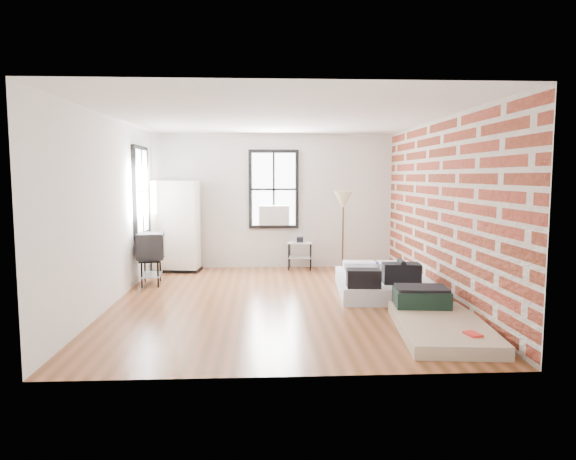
{
  "coord_description": "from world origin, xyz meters",
  "views": [
    {
      "loc": [
        -0.25,
        -7.75,
        1.92
      ],
      "look_at": [
        0.16,
        0.3,
        1.07
      ],
      "focal_mm": 32.0,
      "sensor_mm": 36.0,
      "label": 1
    }
  ],
  "objects": [
    {
      "name": "floor_lamp",
      "position": [
        1.24,
        1.59,
        1.41
      ],
      "size": [
        0.35,
        0.35,
        1.65
      ],
      "color": "#332411",
      "rests_on": "ground"
    },
    {
      "name": "ground",
      "position": [
        0.0,
        0.0,
        0.0
      ],
      "size": [
        6.0,
        6.0,
        0.0
      ],
      "primitive_type": "plane",
      "color": "brown",
      "rests_on": "ground"
    },
    {
      "name": "wardrobe",
      "position": [
        -1.97,
        2.65,
        0.91
      ],
      "size": [
        0.98,
        0.64,
        1.83
      ],
      "rotation": [
        0.0,
        0.0,
        -0.12
      ],
      "color": "black",
      "rests_on": "ground"
    },
    {
      "name": "mattress_bare",
      "position": [
        1.94,
        -1.54,
        0.13
      ],
      "size": [
        1.23,
        2.06,
        0.42
      ],
      "rotation": [
        0.0,
        0.0,
        -0.1
      ],
      "color": "tan",
      "rests_on": "ground"
    },
    {
      "name": "room_shell",
      "position": [
        0.23,
        0.36,
        1.74
      ],
      "size": [
        5.02,
        6.02,
        2.8
      ],
      "color": "silver",
      "rests_on": "ground"
    },
    {
      "name": "tv_stand",
      "position": [
        -2.21,
        1.35,
        0.66
      ],
      "size": [
        0.52,
        0.69,
        0.92
      ],
      "rotation": [
        0.0,
        0.0,
        0.12
      ],
      "color": "black",
      "rests_on": "ground"
    },
    {
      "name": "side_table",
      "position": [
        0.53,
        2.72,
        0.45
      ],
      "size": [
        0.55,
        0.47,
        0.67
      ],
      "rotation": [
        0.0,
        0.0,
        -0.13
      ],
      "color": "black",
      "rests_on": "ground"
    },
    {
      "name": "mattress_main",
      "position": [
        1.74,
        0.49,
        0.17
      ],
      "size": [
        1.61,
        2.09,
        0.63
      ],
      "rotation": [
        0.0,
        0.0,
        -0.08
      ],
      "color": "silver",
      "rests_on": "ground"
    }
  ]
}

